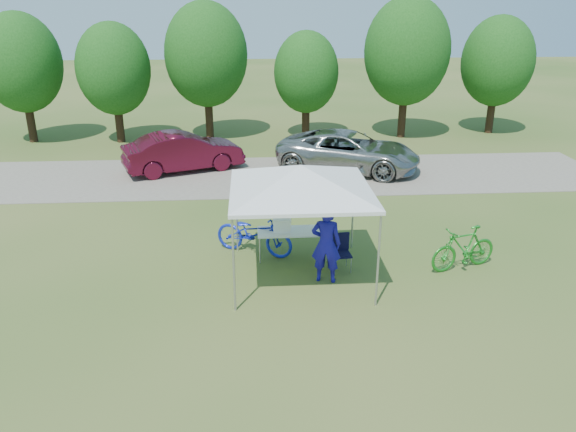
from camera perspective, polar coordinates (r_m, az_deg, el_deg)
name	(u,v)px	position (r m, az deg, el deg)	size (l,w,h in m)	color
ground	(300,275)	(13.44, 1.21, -6.04)	(100.00, 100.00, 0.00)	#2D5119
gravel_strip	(281,175)	(20.84, -0.70, 4.15)	(24.00, 5.00, 0.02)	gray
canopy	(301,168)	(12.44, 1.31, 4.87)	(4.53, 4.53, 3.00)	#A5A5AA
treeline	(267,60)	(26.07, -2.18, 15.54)	(24.89, 4.28, 6.30)	#382314
folding_table	(292,232)	(14.08, 0.45, -1.66)	(1.75, 0.73, 0.72)	white
folding_chair	(340,249)	(13.60, 5.35, -3.32)	(0.50, 0.51, 0.89)	black
cooler	(282,225)	(13.98, -0.62, -0.90)	(0.45, 0.31, 0.33)	white
ice_cream_cup	(314,230)	(14.05, 2.69, -1.42)	(0.07, 0.07, 0.05)	gold
cyclist	(326,244)	(12.83, 3.89, -2.85)	(0.68, 0.45, 1.87)	#171299
bike_blue	(254,233)	(14.35, -3.46, -1.77)	(0.73, 2.11, 1.11)	#1627C3
bike_green	(464,248)	(14.18, 17.42, -3.13)	(0.51, 1.80, 1.08)	#1B7D20
minivan	(349,151)	(21.39, 6.17, 6.57)	(2.45, 5.32, 1.48)	#9E9E9A
sedan	(183,152)	(21.61, -10.58, 6.45)	(1.54, 4.42, 1.46)	#4C0C1E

